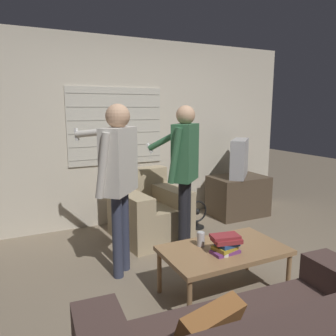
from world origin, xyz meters
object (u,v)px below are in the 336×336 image
Objects in this scene: person_left_standing at (118,168)px; person_right_standing at (184,162)px; armchair_beige at (148,211)px; floor_fan at (197,215)px; coffee_table at (224,252)px; book_stack at (226,244)px; spare_remote at (222,253)px; soda_can at (201,239)px; tv at (239,158)px.

person_left_standing reaches higher than person_right_standing.
floor_fan is (0.72, -0.00, -0.16)m from armchair_beige.
person_right_standing is (0.12, 0.94, 0.64)m from coffee_table.
person_right_standing is 6.18× the size of book_stack.
person_left_standing is 1.01× the size of person_right_standing.
person_left_standing is at bearing 130.27° from spare_remote.
person_right_standing is at bearing -35.57° from person_left_standing.
book_stack is 0.24m from soda_can.
coffee_table is at bearing -40.07° from soda_can.
person_left_standing reaches higher than tv.
book_stack is 2.00× the size of spare_remote.
spare_remote reaches higher than floor_fan.
tv reaches higher than armchair_beige.
spare_remote is at bearing -131.24° from coffee_table.
soda_can is 0.33× the size of floor_fan.
spare_remote is at bearing 83.26° from armchair_beige.
book_stack is 1.75m from floor_fan.
floor_fan is (0.51, 0.56, -0.86)m from person_right_standing.
soda_can is (-0.07, -1.38, 0.16)m from armchair_beige.
floor_fan is at bearing 70.88° from spare_remote.
person_left_standing is at bearing 127.93° from book_stack.
tv is at bearing -13.75° from person_right_standing.
person_right_standing reaches higher than soda_can.
person_right_standing is at bearing 83.02° from coffee_table.
floor_fan is (1.32, 0.75, -0.88)m from person_left_standing.
tv is 2.30m from soda_can.
person_left_standing is 1.75m from floor_fan.
soda_can is at bearing 118.74° from book_stack.
tv is at bearing 44.34° from soda_can.
soda_can is (-0.11, 0.21, -0.02)m from book_stack.
person_left_standing is at bearing -22.12° from tv.
soda_can is at bearing -151.82° from person_right_standing.
person_left_standing reaches higher than spare_remote.
armchair_beige reaches higher than floor_fan.
person_right_standing is at bearing 83.95° from spare_remote.
spare_remote is (0.00, -1.60, 0.11)m from armchair_beige.
person_right_standing is 12.36× the size of spare_remote.
armchair_beige is at bearing 94.95° from spare_remote.
spare_remote is at bearing -103.19° from person_left_standing.
armchair_beige is 0.73m from floor_fan.
coffee_table is at bearing 86.45° from armchair_beige.
soda_can is at bearing 139.93° from coffee_table.
tv reaches higher than coffee_table.
coffee_table is 0.64× the size of person_left_standing.
tv is 4.84× the size of soda_can.
person_left_standing reaches higher than soda_can.
spare_remote is at bearing 3.30° from tv.
tv is 4.58× the size of spare_remote.
tv is at bearing -179.28° from armchair_beige.
coffee_table is 7.94× the size of spare_remote.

